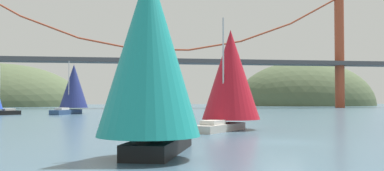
# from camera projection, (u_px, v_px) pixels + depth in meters

# --- Properties ---
(ground_plane) EXTENTS (360.00, 360.00, 0.00)m
(ground_plane) POSITION_uv_depth(u_px,v_px,m) (284.00, 142.00, 26.48)
(ground_plane) COLOR #426075
(headland_right) EXTENTS (56.31, 44.00, 35.43)m
(headland_right) POSITION_uv_depth(u_px,v_px,m) (304.00, 105.00, 168.89)
(headland_right) COLOR #4C5B3D
(headland_right) RESTS_ON ground_plane
(suspension_bridge) EXTENTS (143.96, 6.00, 33.86)m
(suspension_bridge) POSITION_uv_depth(u_px,v_px,m) (162.00, 57.00, 120.82)
(suspension_bridge) COLOR #A34228
(suspension_bridge) RESTS_ON ground_plane
(sailboat_crimson_sail) EXTENTS (7.71, 8.41, 9.63)m
(sailboat_crimson_sail) POSITION_uv_depth(u_px,v_px,m) (230.00, 76.00, 37.29)
(sailboat_crimson_sail) COLOR #B7B2A8
(sailboat_crimson_sail) RESTS_ON ground_plane
(sailboat_teal_sail) EXTENTS (5.83, 8.86, 9.01)m
(sailboat_teal_sail) POSITION_uv_depth(u_px,v_px,m) (150.00, 57.00, 19.24)
(sailboat_teal_sail) COLOR black
(sailboat_teal_sail) RESTS_ON ground_plane
(sailboat_navy_sail) EXTENTS (6.56, 9.38, 9.32)m
(sailboat_navy_sail) POSITION_uv_depth(u_px,v_px,m) (73.00, 88.00, 75.60)
(sailboat_navy_sail) COLOR navy
(sailboat_navy_sail) RESTS_ON ground_plane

